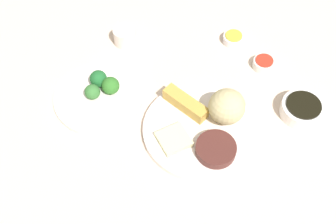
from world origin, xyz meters
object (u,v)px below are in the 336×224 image
(broccoli_plate, at_px, (99,97))
(sauce_ramekin_sweet_and_sour, at_px, (264,64))
(teacup, at_px, (124,36))
(main_plate, at_px, (200,131))
(soy_sauce_bowl, at_px, (302,110))
(sauce_ramekin_hot_mustard, at_px, (233,39))

(broccoli_plate, distance_m, sauce_ramekin_sweet_and_sour, 0.42)
(teacup, bearing_deg, main_plate, 108.67)
(broccoli_plate, height_order, sauce_ramekin_sweet_and_sour, sauce_ramekin_sweet_and_sour)
(soy_sauce_bowl, xyz_separation_m, sauce_ramekin_sweet_and_sour, (0.03, -0.16, -0.01))
(soy_sauce_bowl, bearing_deg, sauce_ramekin_sweet_and_sour, -79.25)
(sauce_ramekin_hot_mustard, bearing_deg, teacup, -14.46)
(sauce_ramekin_hot_mustard, distance_m, teacup, 0.28)
(sauce_ramekin_hot_mustard, bearing_deg, sauce_ramekin_sweet_and_sour, 113.82)
(soy_sauce_bowl, bearing_deg, main_plate, -2.50)
(main_plate, relative_size, teacup, 4.51)
(main_plate, xyz_separation_m, sauce_ramekin_sweet_and_sour, (-0.21, -0.14, 0.00))
(sauce_ramekin_hot_mustard, xyz_separation_m, sauce_ramekin_sweet_and_sour, (-0.04, 0.10, 0.00))
(soy_sauce_bowl, xyz_separation_m, sauce_ramekin_hot_mustard, (0.07, -0.26, -0.01))
(main_plate, bearing_deg, broccoli_plate, -36.38)
(broccoli_plate, relative_size, teacup, 3.74)
(broccoli_plate, height_order, soy_sauce_bowl, soy_sauce_bowl)
(teacup, bearing_deg, broccoli_plate, 59.74)
(sauce_ramekin_hot_mustard, relative_size, sauce_ramekin_sweet_and_sour, 1.00)
(sauce_ramekin_hot_mustard, bearing_deg, main_plate, 55.60)
(main_plate, bearing_deg, sauce_ramekin_sweet_and_sour, -145.62)
(broccoli_plate, height_order, teacup, teacup)
(sauce_ramekin_hot_mustard, bearing_deg, soy_sauce_bowl, 106.09)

